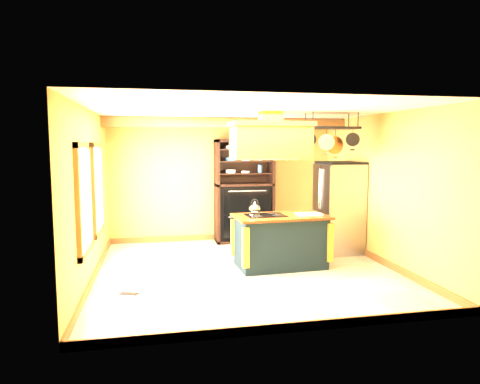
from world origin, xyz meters
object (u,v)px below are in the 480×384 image
object	(u,v)px
range_hood	(270,139)
pot_rack	(331,133)
kitchen_island	(280,241)
refrigerator	(338,209)
hutch	(244,202)

from	to	relation	value
range_hood	pot_rack	world-z (taller)	same
kitchen_island	refrigerator	xyz separation A→B (m)	(1.46, 0.84, 0.39)
refrigerator	hutch	distance (m)	2.12
refrigerator	hutch	bearing A→B (deg)	141.88
range_hood	pot_rack	size ratio (longest dim) A/B	1.43
kitchen_island	pot_rack	world-z (taller)	pot_rack
range_hood	pot_rack	xyz separation A→B (m)	(1.10, 0.00, 0.11)
range_hood	refrigerator	size ratio (longest dim) A/B	0.78
pot_rack	hutch	world-z (taller)	pot_rack
pot_rack	hutch	distance (m)	2.84
kitchen_island	hutch	size ratio (longest dim) A/B	0.74
pot_rack	refrigerator	distance (m)	1.79
kitchen_island	range_hood	xyz separation A→B (m)	(-0.20, -0.00, 1.77)
hutch	pot_rack	bearing A→B (deg)	-62.56
pot_rack	refrigerator	size ratio (longest dim) A/B	0.55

